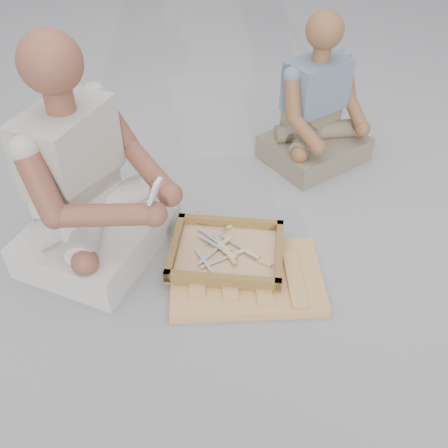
# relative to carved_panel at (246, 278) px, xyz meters

# --- Properties ---
(ground) EXTENTS (60.00, 60.00, 0.00)m
(ground) POSITION_rel_carved_panel_xyz_m (-0.07, -0.05, -0.02)
(ground) COLOR #9D9CA2
(ground) RESTS_ON ground
(carved_panel) EXTENTS (0.72, 0.55, 0.04)m
(carved_panel) POSITION_rel_carved_panel_xyz_m (0.00, 0.00, 0.00)
(carved_panel) COLOR #B08144
(carved_panel) RESTS_ON ground
(tool_tray) EXTENTS (0.51, 0.41, 0.06)m
(tool_tray) POSITION_rel_carved_panel_xyz_m (-0.10, 0.10, 0.04)
(tool_tray) COLOR brown
(tool_tray) RESTS_ON carved_panel
(chisel_0) EXTENTS (0.18, 0.15, 0.02)m
(chisel_0) POSITION_rel_carved_panel_xyz_m (-0.13, 0.12, 0.06)
(chisel_0) COLOR silver
(chisel_0) RESTS_ON tool_tray
(chisel_1) EXTENTS (0.21, 0.11, 0.02)m
(chisel_1) POSITION_rel_carved_panel_xyz_m (0.05, 0.06, 0.05)
(chisel_1) COLOR silver
(chisel_1) RESTS_ON tool_tray
(chisel_2) EXTENTS (0.14, 0.19, 0.02)m
(chisel_2) POSITION_rel_carved_panel_xyz_m (-0.11, 0.26, 0.05)
(chisel_2) COLOR silver
(chisel_2) RESTS_ON tool_tray
(chisel_3) EXTENTS (0.14, 0.19, 0.02)m
(chisel_3) POSITION_rel_carved_panel_xyz_m (-0.08, 0.07, 0.06)
(chisel_3) COLOR silver
(chisel_3) RESTS_ON tool_tray
(chisel_4) EXTENTS (0.19, 0.14, 0.02)m
(chisel_4) POSITION_rel_carved_panel_xyz_m (-0.00, 0.10, 0.06)
(chisel_4) COLOR silver
(chisel_4) RESTS_ON tool_tray
(chisel_5) EXTENTS (0.19, 0.15, 0.02)m
(chisel_5) POSITION_rel_carved_panel_xyz_m (-0.07, 0.08, 0.05)
(chisel_5) COLOR silver
(chisel_5) RESTS_ON tool_tray
(chisel_6) EXTENTS (0.14, 0.19, 0.02)m
(chisel_6) POSITION_rel_carved_panel_xyz_m (-0.14, -0.04, 0.06)
(chisel_6) COLOR silver
(chisel_6) RESTS_ON tool_tray
(chisel_7) EXTENTS (0.19, 0.14, 0.02)m
(chisel_7) POSITION_rel_carved_panel_xyz_m (-0.10, 0.09, 0.06)
(chisel_7) COLOR silver
(chisel_7) RESTS_ON tool_tray
(chisel_8) EXTENTS (0.13, 0.20, 0.02)m
(chisel_8) POSITION_rel_carved_panel_xyz_m (-0.12, 0.14, 0.06)
(chisel_8) COLOR silver
(chisel_8) RESTS_ON tool_tray
(wood_chip_0) EXTENTS (0.02, 0.02, 0.00)m
(wood_chip_0) POSITION_rel_carved_panel_xyz_m (-0.05, -0.19, -0.02)
(wood_chip_0) COLOR #DAAC80
(wood_chip_0) RESTS_ON ground
(wood_chip_1) EXTENTS (0.02, 0.02, 0.00)m
(wood_chip_1) POSITION_rel_carved_panel_xyz_m (-0.42, 0.32, -0.02)
(wood_chip_1) COLOR #DAAC80
(wood_chip_1) RESTS_ON ground
(wood_chip_2) EXTENTS (0.02, 0.02, 0.00)m
(wood_chip_2) POSITION_rel_carved_panel_xyz_m (-0.08, 0.19, -0.02)
(wood_chip_2) COLOR #DAAC80
(wood_chip_2) RESTS_ON ground
(wood_chip_3) EXTENTS (0.02, 0.02, 0.00)m
(wood_chip_3) POSITION_rel_carved_panel_xyz_m (-0.08, -0.14, -0.02)
(wood_chip_3) COLOR #DAAC80
(wood_chip_3) RESTS_ON ground
(wood_chip_4) EXTENTS (0.02, 0.02, 0.00)m
(wood_chip_4) POSITION_rel_carved_panel_xyz_m (-0.24, 0.19, -0.02)
(wood_chip_4) COLOR #DAAC80
(wood_chip_4) RESTS_ON ground
(wood_chip_5) EXTENTS (0.02, 0.02, 0.00)m
(wood_chip_5) POSITION_rel_carved_panel_xyz_m (0.04, 0.14, -0.02)
(wood_chip_5) COLOR #DAAC80
(wood_chip_5) RESTS_ON ground
(wood_chip_6) EXTENTS (0.02, 0.02, 0.00)m
(wood_chip_6) POSITION_rel_carved_panel_xyz_m (-0.25, 0.05, -0.02)
(wood_chip_6) COLOR #DAAC80
(wood_chip_6) RESTS_ON ground
(wood_chip_7) EXTENTS (0.02, 0.02, 0.00)m
(wood_chip_7) POSITION_rel_carved_panel_xyz_m (0.08, -0.12, -0.02)
(wood_chip_7) COLOR #DAAC80
(wood_chip_7) RESTS_ON ground
(wood_chip_8) EXTENTS (0.02, 0.02, 0.00)m
(wood_chip_8) POSITION_rel_carved_panel_xyz_m (-0.03, 0.18, -0.02)
(wood_chip_8) COLOR #DAAC80
(wood_chip_8) RESTS_ON ground
(wood_chip_9) EXTENTS (0.02, 0.02, 0.00)m
(wood_chip_9) POSITION_rel_carved_panel_xyz_m (-0.25, 0.26, -0.02)
(wood_chip_9) COLOR #DAAC80
(wood_chip_9) RESTS_ON ground
(wood_chip_10) EXTENTS (0.02, 0.02, 0.00)m
(wood_chip_10) POSITION_rel_carved_panel_xyz_m (-0.30, 0.44, -0.02)
(wood_chip_10) COLOR #DAAC80
(wood_chip_10) RESTS_ON ground
(wood_chip_11) EXTENTS (0.02, 0.02, 0.00)m
(wood_chip_11) POSITION_rel_carved_panel_xyz_m (-0.07, 0.26, -0.02)
(wood_chip_11) COLOR #DAAC80
(wood_chip_11) RESTS_ON ground
(wood_chip_12) EXTENTS (0.02, 0.02, 0.00)m
(wood_chip_12) POSITION_rel_carved_panel_xyz_m (-0.13, 0.23, -0.02)
(wood_chip_12) COLOR #DAAC80
(wood_chip_12) RESTS_ON ground
(wood_chip_13) EXTENTS (0.02, 0.02, 0.00)m
(wood_chip_13) POSITION_rel_carved_panel_xyz_m (0.23, 0.09, -0.02)
(wood_chip_13) COLOR #DAAC80
(wood_chip_13) RESTS_ON ground
(wood_chip_14) EXTENTS (0.02, 0.02, 0.00)m
(wood_chip_14) POSITION_rel_carved_panel_xyz_m (-0.38, 0.21, -0.02)
(wood_chip_14) COLOR #DAAC80
(wood_chip_14) RESTS_ON ground
(craftsman) EXTENTS (0.74, 0.75, 1.01)m
(craftsman) POSITION_rel_carved_panel_xyz_m (-0.70, 0.12, 0.32)
(craftsman) COLOR beige
(craftsman) RESTS_ON ground
(companion) EXTENTS (0.67, 0.67, 0.82)m
(companion) POSITION_rel_carved_panel_xyz_m (0.27, 1.02, 0.25)
(companion) COLOR #776E56
(companion) RESTS_ON ground
(mobile_phone) EXTENTS (0.06, 0.06, 0.12)m
(mobile_phone) POSITION_rel_carved_panel_xyz_m (-0.36, -0.03, 0.46)
(mobile_phone) COLOR silver
(mobile_phone) RESTS_ON craftsman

